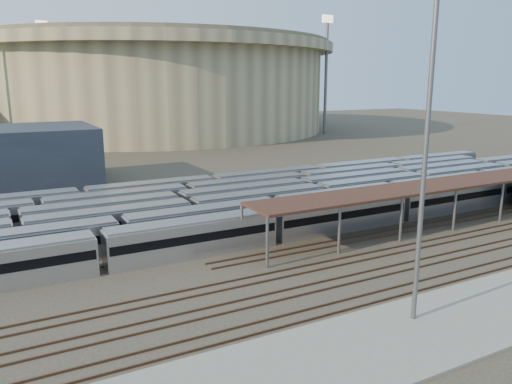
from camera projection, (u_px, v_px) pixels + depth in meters
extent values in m
plane|color=#383026|center=(342.00, 258.00, 50.73)|extent=(420.00, 420.00, 0.00)
cube|color=gray|center=(416.00, 333.00, 35.50)|extent=(50.00, 9.00, 0.20)
cube|color=silver|center=(273.00, 226.00, 55.60)|extent=(112.00, 2.90, 3.60)
cube|color=silver|center=(277.00, 214.00, 60.59)|extent=(112.00, 2.90, 3.60)
cube|color=silver|center=(319.00, 199.00, 68.50)|extent=(112.00, 2.90, 3.60)
cube|color=silver|center=(302.00, 193.00, 72.10)|extent=(112.00, 2.90, 3.60)
cube|color=silver|center=(187.00, 199.00, 68.29)|extent=(112.00, 2.90, 3.60)
cube|color=silver|center=(214.00, 189.00, 74.55)|extent=(112.00, 2.90, 3.60)
cylinder|color=#58575C|center=(267.00, 243.00, 47.61)|extent=(0.30, 0.30, 5.00)
cylinder|color=#58575C|center=(242.00, 228.00, 52.26)|extent=(0.30, 0.30, 5.00)
cylinder|color=#58575C|center=(339.00, 230.00, 51.57)|extent=(0.30, 0.30, 5.00)
cylinder|color=#58575C|center=(310.00, 218.00, 56.21)|extent=(0.30, 0.30, 5.00)
cylinder|color=#58575C|center=(401.00, 220.00, 55.52)|extent=(0.30, 0.30, 5.00)
cylinder|color=#58575C|center=(369.00, 209.00, 60.17)|extent=(0.30, 0.30, 5.00)
cylinder|color=#58575C|center=(455.00, 211.00, 59.48)|extent=(0.30, 0.30, 5.00)
cylinder|color=#58575C|center=(420.00, 201.00, 64.12)|extent=(0.30, 0.30, 5.00)
cylinder|color=#58575C|center=(502.00, 202.00, 63.43)|extent=(0.30, 0.30, 5.00)
cylinder|color=#58575C|center=(466.00, 194.00, 68.07)|extent=(0.30, 0.30, 5.00)
cylinder|color=#58575C|center=(507.00, 188.00, 72.03)|extent=(0.30, 0.30, 5.00)
cube|color=#321B14|center=(463.00, 181.00, 63.20)|extent=(60.00, 6.00, 0.30)
cube|color=#4C3323|center=(353.00, 263.00, 49.21)|extent=(170.00, 0.12, 0.18)
cube|color=#4C3323|center=(343.00, 258.00, 50.50)|extent=(170.00, 0.12, 0.18)
cube|color=#4C3323|center=(381.00, 276.00, 45.77)|extent=(170.00, 0.12, 0.18)
cube|color=#4C3323|center=(370.00, 271.00, 47.06)|extent=(170.00, 0.12, 0.18)
cube|color=#4C3323|center=(413.00, 292.00, 42.32)|extent=(170.00, 0.12, 0.18)
cube|color=#4C3323|center=(400.00, 286.00, 43.62)|extent=(170.00, 0.12, 0.18)
cylinder|color=#9B9169|center=(158.00, 91.00, 179.62)|extent=(116.00, 116.00, 28.00)
cylinder|color=#9B9169|center=(156.00, 46.00, 176.24)|extent=(124.00, 124.00, 3.00)
cylinder|color=brown|center=(156.00, 40.00, 175.75)|extent=(120.00, 120.00, 1.50)
cylinder|color=#58575C|center=(326.00, 80.00, 165.11)|extent=(1.00, 1.00, 36.00)
cube|color=#FFF2CC|center=(328.00, 19.00, 160.92)|extent=(4.00, 0.60, 2.40)
cylinder|color=#58575C|center=(46.00, 80.00, 179.80)|extent=(1.00, 1.00, 36.00)
cube|color=#FFF2CC|center=(41.00, 24.00, 175.62)|extent=(4.00, 0.60, 2.40)
cylinder|color=#58575C|center=(424.00, 168.00, 34.95)|extent=(0.36, 0.36, 22.87)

